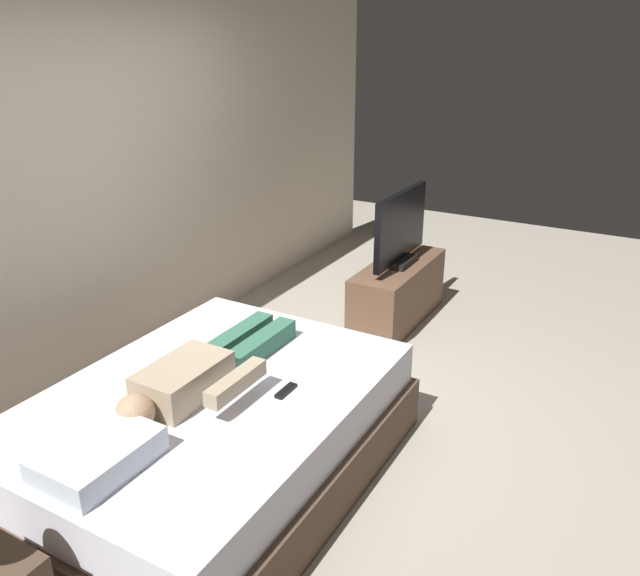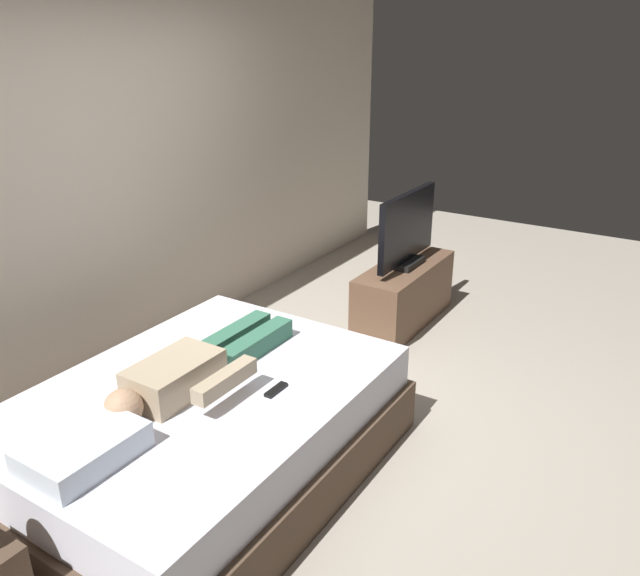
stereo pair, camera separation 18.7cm
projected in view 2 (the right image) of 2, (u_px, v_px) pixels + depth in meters
ground_plane at (340, 429)px, 3.85m from camera, size 10.00×10.00×0.00m
back_wall at (152, 157)px, 4.54m from camera, size 6.40×0.10×2.80m
bed at (203, 432)px, 3.37m from camera, size 2.06×1.52×0.54m
pillow at (83, 449)px, 2.69m from camera, size 0.48×0.34×0.12m
person at (195, 369)px, 3.28m from camera, size 1.26×0.46×0.18m
remote at (276, 390)px, 3.22m from camera, size 0.15×0.04×0.02m
tv_stand at (404, 294)px, 5.16m from camera, size 1.10×0.40×0.50m
tv at (407, 231)px, 4.96m from camera, size 0.88×0.20×0.59m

